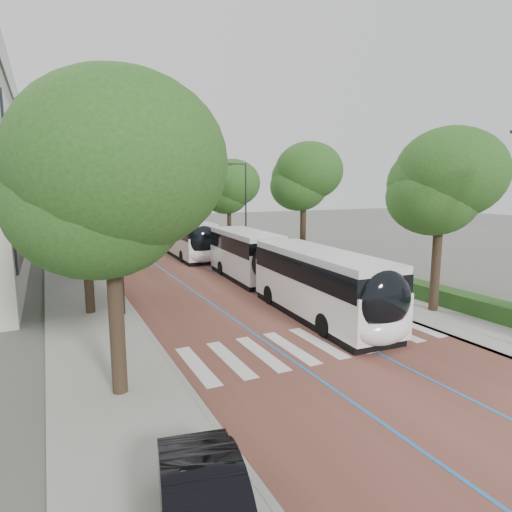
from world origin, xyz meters
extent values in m
plane|color=#51544C|center=(0.00, 0.00, 0.00)|extent=(160.00, 160.00, 0.00)
cube|color=brown|center=(0.00, 40.00, 0.01)|extent=(11.00, 140.00, 0.02)
cube|color=#9B9993|center=(-7.50, 40.00, 0.06)|extent=(4.00, 140.00, 0.12)
cube|color=#9B9993|center=(7.50, 40.00, 0.06)|extent=(4.00, 140.00, 0.12)
cube|color=gray|center=(-5.60, 40.00, 0.06)|extent=(0.20, 140.00, 0.14)
cube|color=gray|center=(5.60, 40.00, 0.06)|extent=(0.20, 140.00, 0.14)
cube|color=silver|center=(-4.80, 1.00, 0.03)|extent=(0.55, 3.60, 0.01)
cube|color=silver|center=(-3.55, 1.00, 0.03)|extent=(0.55, 3.60, 0.01)
cube|color=silver|center=(-2.30, 1.00, 0.03)|extent=(0.55, 3.60, 0.01)
cube|color=silver|center=(-1.05, 1.00, 0.03)|extent=(0.55, 3.60, 0.01)
cube|color=silver|center=(0.20, 1.00, 0.03)|extent=(0.55, 3.60, 0.01)
cube|color=silver|center=(1.45, 1.00, 0.03)|extent=(0.55, 3.60, 0.01)
cube|color=silver|center=(2.70, 1.00, 0.03)|extent=(0.55, 3.60, 0.01)
cube|color=silver|center=(3.95, 1.00, 0.03)|extent=(0.55, 3.60, 0.01)
cube|color=silver|center=(5.20, 1.00, 0.03)|extent=(0.55, 3.60, 0.01)
cube|color=#256DB9|center=(-1.60, 40.00, 0.02)|extent=(0.12, 126.00, 0.01)
cube|color=#256DB9|center=(1.60, 40.00, 0.02)|extent=(0.12, 126.00, 0.01)
cube|color=black|center=(-10.45, 28.00, 3.00)|extent=(0.12, 38.00, 1.60)
cube|color=black|center=(-10.45, 28.00, 6.20)|extent=(0.12, 38.00, 1.60)
cube|color=black|center=(-10.45, 28.00, 9.40)|extent=(0.12, 38.00, 1.60)
cube|color=black|center=(-10.45, 28.00, 12.40)|extent=(0.12, 38.00, 1.60)
cube|color=#1E4819|center=(9.10, 0.00, 0.52)|extent=(1.20, 14.00, 0.80)
cylinder|color=#2E2E31|center=(6.80, 22.00, 4.12)|extent=(0.14, 0.14, 8.00)
cube|color=#2E2E31|center=(6.00, 22.00, 8.02)|extent=(1.70, 0.12, 0.12)
cube|color=#2E2E31|center=(5.30, 22.00, 7.94)|extent=(0.50, 0.20, 0.10)
cylinder|color=#2E2E31|center=(-6.10, 8.00, 4.12)|extent=(0.14, 0.14, 8.00)
cylinder|color=black|center=(-7.50, 0.00, 2.19)|extent=(0.44, 0.44, 4.38)
ellipsoid|color=#1D4D18|center=(-7.50, 0.00, 6.18)|extent=(5.86, 5.86, 4.98)
cylinder|color=black|center=(-7.50, 9.00, 2.14)|extent=(0.44, 0.44, 4.27)
ellipsoid|color=#1D4D18|center=(-7.50, 9.00, 6.02)|extent=(6.45, 6.45, 5.49)
cylinder|color=black|center=(-7.50, 18.00, 2.44)|extent=(0.44, 0.44, 4.87)
ellipsoid|color=#1D4D18|center=(-7.50, 18.00, 6.87)|extent=(6.08, 6.08, 5.17)
cylinder|color=black|center=(-7.50, 28.00, 2.28)|extent=(0.44, 0.44, 4.56)
ellipsoid|color=#1D4D18|center=(-7.50, 28.00, 6.43)|extent=(5.95, 5.95, 5.06)
cylinder|color=black|center=(-7.50, 40.00, 2.49)|extent=(0.44, 0.44, 4.98)
ellipsoid|color=#1D4D18|center=(-7.50, 40.00, 7.02)|extent=(5.81, 5.81, 4.93)
cylinder|color=black|center=(-7.50, 55.00, 2.35)|extent=(0.44, 0.44, 4.71)
ellipsoid|color=#1D4D18|center=(-7.50, 55.00, 6.63)|extent=(5.32, 5.32, 4.52)
cylinder|color=black|center=(7.70, 2.00, 2.18)|extent=(0.44, 0.44, 4.36)
ellipsoid|color=#1D4D18|center=(7.70, 2.00, 6.14)|extent=(5.07, 5.07, 4.31)
cylinder|color=black|center=(7.70, 14.00, 2.35)|extent=(0.44, 0.44, 4.70)
ellipsoid|color=#1D4D18|center=(7.70, 14.00, 6.62)|extent=(4.87, 4.87, 4.14)
cylinder|color=black|center=(7.70, 28.00, 2.08)|extent=(0.44, 0.44, 4.15)
ellipsoid|color=#1D4D18|center=(7.70, 28.00, 5.85)|extent=(5.64, 5.64, 4.79)
cylinder|color=black|center=(7.70, 44.00, 2.29)|extent=(0.44, 0.44, 4.58)
ellipsoid|color=#1D4D18|center=(7.70, 44.00, 6.46)|extent=(4.99, 4.99, 4.24)
cylinder|color=black|center=(2.41, 8.80, 1.77)|extent=(2.35, 1.03, 2.30)
cube|color=white|center=(2.11, 3.68, 1.26)|extent=(3.04, 9.49, 1.82)
cube|color=black|center=(2.11, 3.68, 2.40)|extent=(3.07, 9.31, 0.97)
cube|color=silver|center=(2.11, 3.68, 3.04)|extent=(2.98, 9.30, 0.31)
cube|color=black|center=(2.11, 3.68, 0.17)|extent=(2.97, 9.11, 0.35)
cube|color=white|center=(2.66, 13.12, 1.26)|extent=(2.95, 7.87, 1.82)
cube|color=black|center=(2.66, 13.12, 2.40)|extent=(2.98, 7.72, 0.97)
cube|color=silver|center=(2.66, 13.12, 3.04)|extent=(2.89, 7.72, 0.31)
cube|color=black|center=(2.66, 13.12, 0.17)|extent=(2.88, 7.56, 0.35)
ellipsoid|color=black|center=(1.84, -0.84, 2.00)|extent=(2.41, 1.24, 2.28)
ellipsoid|color=white|center=(1.84, -0.89, 0.86)|extent=(2.40, 1.14, 1.14)
cylinder|color=black|center=(0.85, 1.47, 0.50)|extent=(0.36, 1.02, 1.00)
cylinder|color=black|center=(3.10, 1.34, 0.50)|extent=(0.36, 1.02, 1.00)
cylinder|color=black|center=(1.63, 14.85, 0.50)|extent=(0.36, 1.02, 1.00)
cylinder|color=black|center=(3.89, 14.72, 0.50)|extent=(0.36, 1.02, 1.00)
cylinder|color=black|center=(1.16, 6.82, 0.50)|extent=(0.36, 1.02, 1.00)
cylinder|color=black|center=(3.42, 6.69, 0.50)|extent=(0.36, 1.02, 1.00)
cube|color=white|center=(1.84, 24.51, 1.26)|extent=(2.82, 12.06, 1.82)
cube|color=black|center=(1.84, 24.51, 2.40)|extent=(2.86, 11.82, 0.97)
cube|color=silver|center=(1.84, 24.51, 3.04)|extent=(2.77, 11.82, 0.31)
cube|color=black|center=(1.84, 24.51, 0.17)|extent=(2.76, 11.58, 0.35)
ellipsoid|color=black|center=(1.68, 18.66, 2.00)|extent=(2.38, 1.16, 2.28)
ellipsoid|color=white|center=(1.68, 18.61, 0.86)|extent=(2.38, 1.06, 1.14)
cylinder|color=black|center=(0.62, 20.94, 0.50)|extent=(0.33, 1.01, 1.00)
cylinder|color=black|center=(2.88, 20.88, 0.50)|extent=(0.33, 1.01, 1.00)
cylinder|color=black|center=(0.82, 28.34, 0.50)|extent=(0.33, 1.01, 1.00)
cylinder|color=black|center=(3.07, 28.27, 0.50)|extent=(0.33, 1.01, 1.00)
cube|color=white|center=(2.00, 37.16, 1.26)|extent=(2.53, 12.01, 1.82)
cube|color=black|center=(2.00, 37.16, 2.40)|extent=(2.56, 11.77, 0.97)
cube|color=silver|center=(2.00, 37.16, 3.04)|extent=(2.47, 11.77, 0.31)
cube|color=black|center=(2.00, 37.16, 0.17)|extent=(2.47, 11.53, 0.35)
ellipsoid|color=black|center=(1.99, 31.31, 2.00)|extent=(2.35, 1.10, 2.28)
ellipsoid|color=white|center=(1.99, 31.26, 0.86)|extent=(2.35, 1.00, 1.14)
cylinder|color=black|center=(0.87, 33.57, 0.50)|extent=(0.30, 1.00, 1.00)
cylinder|color=black|center=(3.13, 33.56, 0.50)|extent=(0.30, 1.00, 1.00)
cylinder|color=black|center=(0.88, 40.97, 0.50)|extent=(0.30, 1.00, 1.00)
cylinder|color=black|center=(3.14, 40.96, 0.50)|extent=(0.30, 1.00, 1.00)
camera|label=1|loc=(-9.12, -12.43, 6.15)|focal=30.00mm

